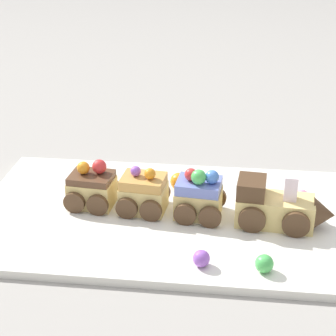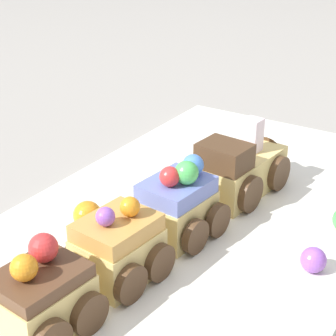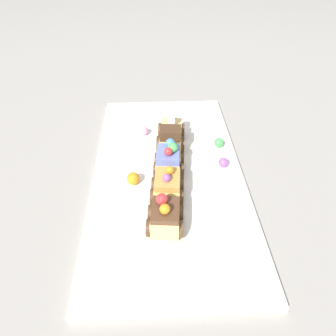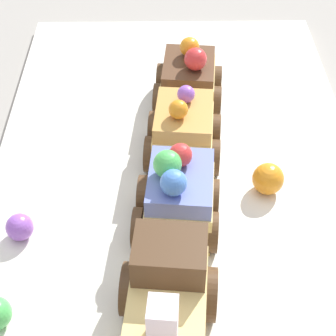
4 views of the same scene
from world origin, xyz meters
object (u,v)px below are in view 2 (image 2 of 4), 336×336
object	(u,v)px
cake_car_caramel	(118,249)
cake_car_chocolate	(42,299)
gumball_purple	(313,260)
cake_car_blueberry	(182,205)
cake_train_locomotive	(245,167)
gumball_pink	(206,154)
gumball_orange	(88,215)

from	to	relation	value
cake_car_caramel	cake_car_chocolate	distance (m)	0.08
cake_car_chocolate	gumball_purple	distance (m)	0.22
cake_car_blueberry	gumball_purple	size ratio (longest dim) A/B	3.50
cake_train_locomotive	gumball_pink	bearing A→B (deg)	66.36
cake_car_blueberry	gumball_orange	size ratio (longest dim) A/B	2.80
gumball_orange	gumball_purple	xyz separation A→B (m)	(0.05, -0.20, -0.00)
cake_car_blueberry	gumball_orange	bearing A→B (deg)	122.04
gumball_purple	cake_car_blueberry	bearing A→B (deg)	94.04
cake_car_blueberry	cake_train_locomotive	bearing A→B (deg)	0.23
gumball_pink	gumball_orange	bearing A→B (deg)	173.15
gumball_purple	cake_car_caramel	bearing A→B (deg)	125.28
gumball_pink	cake_car_chocolate	bearing A→B (deg)	-172.65
cake_car_caramel	gumball_orange	size ratio (longest dim) A/B	2.69
cake_train_locomotive	cake_car_chocolate	world-z (taller)	cake_train_locomotive
gumball_orange	gumball_pink	size ratio (longest dim) A/B	1.28
cake_car_blueberry	cake_car_chocolate	xyz separation A→B (m)	(-0.16, 0.02, -0.00)
gumball_orange	cake_car_chocolate	bearing A→B (deg)	-153.03
cake_car_blueberry	gumball_purple	world-z (taller)	cake_car_blueberry
cake_car_caramel	cake_car_chocolate	size ratio (longest dim) A/B	1.00
gumball_purple	gumball_pink	bearing A→B (deg)	52.07
gumball_orange	gumball_purple	size ratio (longest dim) A/B	1.25
cake_car_caramel	gumball_purple	world-z (taller)	cake_car_caramel
cake_train_locomotive	gumball_orange	xyz separation A→B (m)	(-0.15, 0.09, -0.01)
cake_train_locomotive	gumball_purple	size ratio (longest dim) A/B	6.35
cake_car_chocolate	cake_car_caramel	bearing A→B (deg)	-0.28
cake_car_chocolate	gumball_purple	xyz separation A→B (m)	(0.17, -0.14, -0.02)
cake_car_blueberry	gumball_pink	world-z (taller)	cake_car_blueberry
cake_car_caramel	gumball_pink	size ratio (longest dim) A/B	3.44
cake_car_caramel	gumball_pink	xyz separation A→B (m)	(0.23, 0.05, -0.02)
cake_train_locomotive	cake_car_blueberry	distance (m)	0.11
gumball_pink	cake_car_caramel	bearing A→B (deg)	-168.34
cake_car_caramel	cake_train_locomotive	bearing A→B (deg)	0.03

